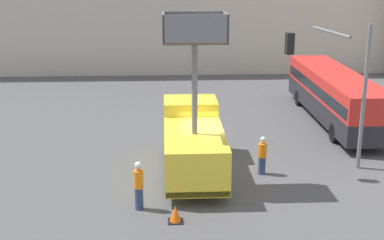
# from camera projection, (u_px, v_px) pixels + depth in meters

# --- Properties ---
(ground_plane) EXTENTS (120.00, 120.00, 0.00)m
(ground_plane) POSITION_uv_depth(u_px,v_px,m) (209.00, 172.00, 24.13)
(ground_plane) COLOR #4C4C4F
(building_backdrop_far) EXTENTS (44.00, 10.00, 11.87)m
(building_backdrop_far) POSITION_uv_depth(u_px,v_px,m) (185.00, 0.00, 48.49)
(building_backdrop_far) COLOR #BCB2A3
(building_backdrop_far) RESTS_ON ground_plane
(utility_truck) EXTENTS (2.54, 7.16, 7.19)m
(utility_truck) POSITION_uv_depth(u_px,v_px,m) (193.00, 139.00, 23.70)
(utility_truck) COLOR yellow
(utility_truck) RESTS_ON ground_plane
(city_bus) EXTENTS (2.54, 12.48, 2.94)m
(city_bus) POSITION_uv_depth(u_px,v_px,m) (334.00, 93.00, 31.51)
(city_bus) COLOR #232328
(city_bus) RESTS_ON ground_plane
(traffic_light_pole) EXTENTS (3.84, 3.59, 6.58)m
(traffic_light_pole) POSITION_uv_depth(u_px,v_px,m) (340.00, 74.00, 23.19)
(traffic_light_pole) COLOR slate
(traffic_light_pole) RESTS_ON ground_plane
(road_worker_near_truck) EXTENTS (0.38, 0.38, 1.93)m
(road_worker_near_truck) POSITION_uv_depth(u_px,v_px,m) (139.00, 185.00, 20.22)
(road_worker_near_truck) COLOR navy
(road_worker_near_truck) RESTS_ON ground_plane
(road_worker_directing) EXTENTS (0.38, 0.38, 1.75)m
(road_worker_directing) POSITION_uv_depth(u_px,v_px,m) (262.00, 156.00, 23.71)
(road_worker_directing) COLOR navy
(road_worker_directing) RESTS_ON ground_plane
(traffic_cone_near_truck) EXTENTS (0.55, 0.55, 0.63)m
(traffic_cone_near_truck) POSITION_uv_depth(u_px,v_px,m) (175.00, 214.00, 19.40)
(traffic_cone_near_truck) COLOR black
(traffic_cone_near_truck) RESTS_ON ground_plane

